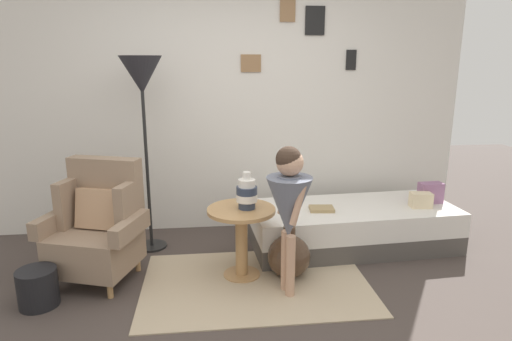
% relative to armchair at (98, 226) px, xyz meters
% --- Properties ---
extents(ground_plane, '(12.00, 12.00, 0.00)m').
position_rel_armchair_xyz_m(ground_plane, '(1.14, -0.88, -0.44)').
color(ground_plane, '#423833').
extents(gallery_wall, '(4.80, 0.12, 2.60)m').
position_rel_armchair_xyz_m(gallery_wall, '(1.14, 1.07, 0.86)').
color(gallery_wall, silver).
rests_on(gallery_wall, ground).
extents(rug, '(1.79, 1.19, 0.01)m').
position_rel_armchair_xyz_m(rug, '(1.25, -0.27, -0.43)').
color(rug, tan).
rests_on(rug, ground).
extents(armchair, '(0.87, 0.76, 0.97)m').
position_rel_armchair_xyz_m(armchair, '(0.00, 0.00, 0.00)').
color(armchair, tan).
rests_on(armchair, ground).
extents(daybed, '(1.95, 0.91, 0.40)m').
position_rel_armchair_xyz_m(daybed, '(2.25, 0.37, -0.24)').
color(daybed, '#4C4742').
rests_on(daybed, ground).
extents(pillow_head, '(0.23, 0.13, 0.20)m').
position_rel_armchair_xyz_m(pillow_head, '(3.01, 0.40, 0.06)').
color(pillow_head, gray).
rests_on(pillow_head, daybed).
extents(pillow_mid, '(0.20, 0.14, 0.14)m').
position_rel_armchair_xyz_m(pillow_mid, '(2.86, 0.27, 0.03)').
color(pillow_mid, beige).
rests_on(pillow_mid, daybed).
extents(side_table, '(0.55, 0.55, 0.59)m').
position_rel_armchair_xyz_m(side_table, '(1.15, -0.12, -0.02)').
color(side_table, tan).
rests_on(side_table, ground).
extents(vase_striped, '(0.17, 0.17, 0.30)m').
position_rel_armchair_xyz_m(vase_striped, '(1.19, -0.12, 0.27)').
color(vase_striped, '#2D384C').
rests_on(vase_striped, side_table).
extents(floor_lamp, '(0.37, 0.37, 1.78)m').
position_rel_armchair_xyz_m(floor_lamp, '(0.33, 0.55, 1.10)').
color(floor_lamp, black).
rests_on(floor_lamp, ground).
extents(person_child, '(0.34, 0.34, 1.15)m').
position_rel_armchair_xyz_m(person_child, '(1.47, -0.43, 0.30)').
color(person_child, tan).
rests_on(person_child, ground).
extents(book_on_daybed, '(0.24, 0.18, 0.03)m').
position_rel_armchair_xyz_m(book_on_daybed, '(1.92, 0.29, -0.02)').
color(book_on_daybed, '#A08557').
rests_on(book_on_daybed, daybed).
extents(demijohn_near, '(0.35, 0.35, 0.44)m').
position_rel_armchair_xyz_m(demijohn_near, '(1.53, -0.17, -0.26)').
color(demijohn_near, '#473323').
rests_on(demijohn_near, ground).
extents(magazine_basket, '(0.28, 0.28, 0.28)m').
position_rel_armchair_xyz_m(magazine_basket, '(-0.36, -0.40, -0.30)').
color(magazine_basket, black).
rests_on(magazine_basket, ground).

